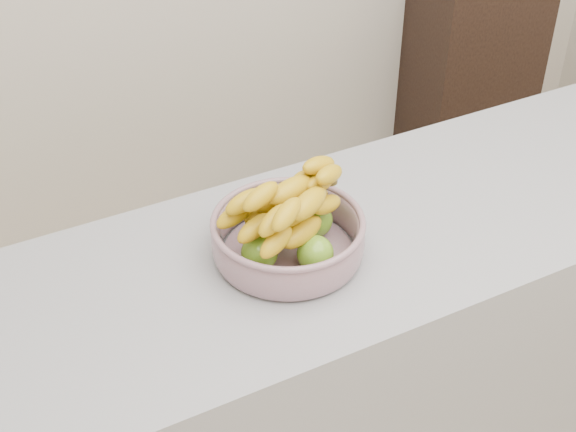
{
  "coord_description": "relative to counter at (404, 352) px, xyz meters",
  "views": [
    {
      "loc": [
        -0.93,
        -0.61,
        1.95
      ],
      "look_at": [
        -0.34,
        0.52,
        1.0
      ],
      "focal_mm": 50.0,
      "sensor_mm": 36.0,
      "label": 1
    }
  ],
  "objects": [
    {
      "name": "cabinet",
      "position": [
        1.2,
        1.26,
        -0.02
      ],
      "size": [
        0.52,
        0.44,
        0.86
      ],
      "primitive_type": "cube",
      "rotation": [
        0.0,
        0.0,
        -0.14
      ],
      "color": "black",
      "rests_on": "ground"
    },
    {
      "name": "fruit_bowl",
      "position": [
        -0.34,
        -0.0,
        0.51
      ],
      "size": [
        0.31,
        0.31,
        0.18
      ],
      "rotation": [
        0.0,
        0.0,
        0.28
      ],
      "color": "#8F9AAC",
      "rests_on": "counter"
    },
    {
      "name": "counter",
      "position": [
        0.0,
        0.0,
        0.0
      ],
      "size": [
        2.0,
        0.6,
        0.9
      ],
      "primitive_type": "cube",
      "color": "#93929A",
      "rests_on": "ground"
    }
  ]
}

